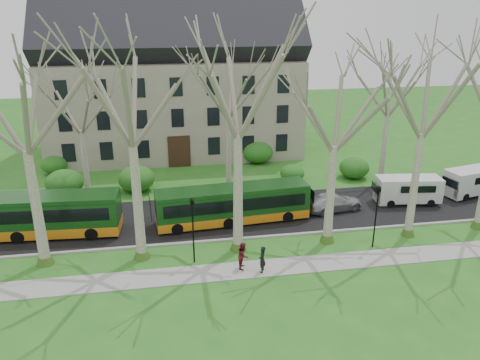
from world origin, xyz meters
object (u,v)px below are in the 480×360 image
object	(u,v)px
sedan	(333,202)
van_b	(474,182)
van_a	(408,190)
bus_lead	(30,215)
bus_follow	(233,204)
pedestrian_b	(243,255)
pedestrian_a	(262,259)

from	to	relation	value
sedan	van_b	world-z (taller)	van_b
sedan	van_a	xyz separation A→B (m)	(6.43, 0.32, 0.43)
bus_lead	sedan	bearing A→B (deg)	5.20
sedan	van_a	distance (m)	6.45
bus_lead	sedan	xyz separation A→B (m)	(22.37, 0.58, -0.84)
sedan	van_b	bearing A→B (deg)	-95.34
van_b	bus_follow	bearing A→B (deg)	172.76
bus_follow	van_b	distance (m)	21.13
van_b	sedan	bearing A→B (deg)	172.68
bus_lead	bus_follow	size ratio (longest dim) A/B	1.08
pedestrian_b	pedestrian_a	bearing A→B (deg)	-104.75
van_a	pedestrian_a	bearing A→B (deg)	-141.82
bus_lead	van_a	size ratio (longest dim) A/B	2.40
van_b	pedestrian_a	world-z (taller)	van_b
bus_lead	van_b	xyz separation A→B (m)	(35.28, 1.71, -0.36)
pedestrian_b	bus_lead	bearing A→B (deg)	80.77
bus_follow	pedestrian_b	size ratio (longest dim) A/B	6.64
sedan	bus_lead	bearing A→B (deg)	81.11
bus_lead	bus_follow	world-z (taller)	bus_lead
sedan	pedestrian_b	xyz separation A→B (m)	(-8.52, -7.35, 0.17)
bus_lead	pedestrian_b	bearing A→B (deg)	-22.34
sedan	bus_follow	bearing A→B (deg)	84.86
bus_follow	van_a	distance (m)	14.61
van_b	pedestrian_a	bearing A→B (deg)	-168.19
van_a	pedestrian_b	bearing A→B (deg)	-145.55
bus_lead	sedan	distance (m)	22.39
bus_follow	pedestrian_b	bearing A→B (deg)	-97.86
sedan	pedestrian_b	distance (m)	11.25
van_b	pedestrian_a	distance (m)	22.33
bus_follow	pedestrian_a	size ratio (longest dim) A/B	6.72
van_b	pedestrian_b	world-z (taller)	van_b
bus_follow	van_b	xyz separation A→B (m)	(21.05, 1.88, -0.24)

